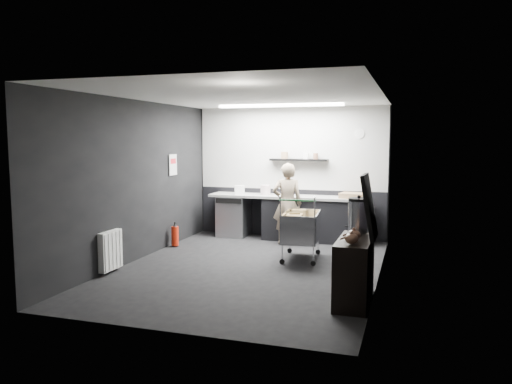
% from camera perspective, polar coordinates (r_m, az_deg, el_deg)
% --- Properties ---
extents(floor, '(5.50, 5.50, 0.00)m').
position_cam_1_polar(floor, '(8.03, -0.78, -8.70)').
color(floor, black).
rests_on(floor, ground).
extents(ceiling, '(5.50, 5.50, 0.00)m').
position_cam_1_polar(ceiling, '(7.78, -0.81, 10.89)').
color(ceiling, white).
rests_on(ceiling, wall_back).
extents(wall_back, '(5.50, 0.00, 5.50)m').
position_cam_1_polar(wall_back, '(10.43, 3.97, 2.25)').
color(wall_back, black).
rests_on(wall_back, floor).
extents(wall_front, '(5.50, 0.00, 5.50)m').
position_cam_1_polar(wall_front, '(5.27, -10.27, -1.67)').
color(wall_front, black).
rests_on(wall_front, floor).
extents(wall_left, '(0.00, 5.50, 5.50)m').
position_cam_1_polar(wall_left, '(8.63, -13.51, 1.28)').
color(wall_left, black).
rests_on(wall_left, floor).
extents(wall_right, '(0.00, 5.50, 5.50)m').
position_cam_1_polar(wall_right, '(7.41, 14.05, 0.49)').
color(wall_right, black).
rests_on(wall_right, floor).
extents(kitchen_wall_panel, '(3.95, 0.02, 1.70)m').
position_cam_1_polar(kitchen_wall_panel, '(10.39, 3.97, 5.00)').
color(kitchen_wall_panel, beige).
rests_on(kitchen_wall_panel, wall_back).
extents(dado_panel, '(3.95, 0.02, 1.00)m').
position_cam_1_polar(dado_panel, '(10.50, 3.91, -2.39)').
color(dado_panel, black).
rests_on(dado_panel, wall_back).
extents(floating_shelf, '(1.20, 0.22, 0.04)m').
position_cam_1_polar(floating_shelf, '(10.24, 4.90, 3.69)').
color(floating_shelf, black).
rests_on(floating_shelf, wall_back).
extents(wall_clock, '(0.20, 0.03, 0.20)m').
position_cam_1_polar(wall_clock, '(10.14, 11.73, 6.55)').
color(wall_clock, white).
rests_on(wall_clock, wall_back).
extents(poster, '(0.02, 0.30, 0.40)m').
position_cam_1_polar(poster, '(9.74, -9.49, 3.09)').
color(poster, silver).
rests_on(poster, wall_left).
extents(poster_red_band, '(0.02, 0.22, 0.10)m').
position_cam_1_polar(poster_red_band, '(9.73, -9.47, 3.50)').
color(poster_red_band, red).
rests_on(poster_red_band, poster).
extents(radiator, '(0.10, 0.50, 0.60)m').
position_cam_1_polar(radiator, '(7.99, -16.30, -6.43)').
color(radiator, white).
rests_on(radiator, wall_left).
extents(ceiling_strip, '(2.40, 0.20, 0.04)m').
position_cam_1_polar(ceiling_strip, '(9.55, 2.74, 9.83)').
color(ceiling_strip, white).
rests_on(ceiling_strip, ceiling).
extents(prep_counter, '(3.20, 0.61, 0.90)m').
position_cam_1_polar(prep_counter, '(10.18, 4.24, -2.91)').
color(prep_counter, black).
rests_on(prep_counter, floor).
extents(person, '(0.66, 0.51, 1.58)m').
position_cam_1_polar(person, '(9.70, 3.60, -1.35)').
color(person, '#C2B49A').
rests_on(person, floor).
extents(shopping_cart, '(0.67, 1.03, 1.09)m').
position_cam_1_polar(shopping_cart, '(8.54, 5.14, -4.24)').
color(shopping_cart, silver).
rests_on(shopping_cart, floor).
extents(sideboard, '(0.46, 1.08, 1.62)m').
position_cam_1_polar(sideboard, '(6.45, 11.31, -7.76)').
color(sideboard, black).
rests_on(sideboard, floor).
extents(fire_extinguisher, '(0.14, 0.14, 0.45)m').
position_cam_1_polar(fire_extinguisher, '(9.65, -9.24, -4.90)').
color(fire_extinguisher, red).
rests_on(fire_extinguisher, floor).
extents(cardboard_box, '(0.56, 0.47, 0.10)m').
position_cam_1_polar(cardboard_box, '(9.85, 11.14, -0.41)').
color(cardboard_box, '#967550').
rests_on(cardboard_box, prep_counter).
extents(pink_tub, '(0.20, 0.20, 0.20)m').
position_cam_1_polar(pink_tub, '(10.26, 1.09, 0.24)').
color(pink_tub, silver).
rests_on(pink_tub, prep_counter).
extents(white_container, '(0.25, 0.22, 0.18)m').
position_cam_1_polar(white_container, '(10.38, -1.89, 0.25)').
color(white_container, white).
rests_on(white_container, prep_counter).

